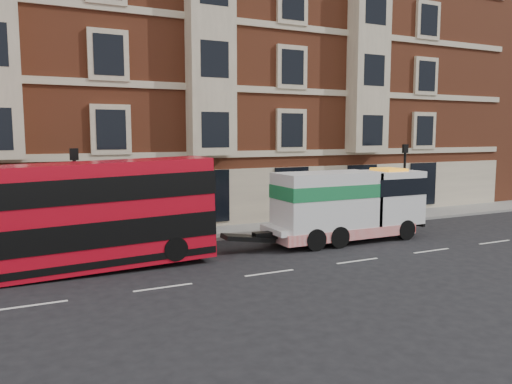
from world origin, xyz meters
The scene contains 8 objects.
ground centered at (0.00, 0.00, 0.00)m, with size 120.00×120.00×0.00m, color black.
sidewalk centered at (0.00, 7.50, 0.07)m, with size 90.00×3.00×0.15m, color slate.
victorian_terrace centered at (0.50, 15.00, 10.07)m, with size 45.00×12.00×20.40m.
lamp_post_west centered at (-6.00, 6.20, 2.68)m, with size 0.35×0.15×4.35m.
lamp_post_east centered at (12.00, 6.20, 2.68)m, with size 0.35×0.15×4.35m.
double_decker_bus centered at (-6.26, 3.28, 2.14)m, with size 10.00×2.29×4.05m.
tow_truck centered at (5.79, 3.28, 1.77)m, with size 8.00×2.37×3.34m.
pedestrian centered at (-7.06, 6.25, 1.07)m, with size 0.67×0.44×1.84m, color #1D1B37.
Camera 1 is at (-8.27, -15.87, 5.11)m, focal length 35.00 mm.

